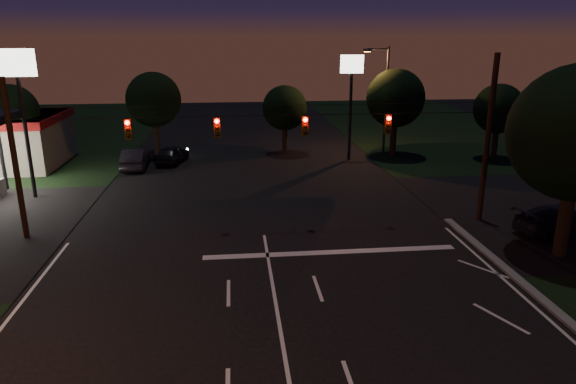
{
  "coord_description": "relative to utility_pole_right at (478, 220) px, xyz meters",
  "views": [
    {
      "loc": [
        -1.41,
        -10.51,
        9.78
      ],
      "look_at": [
        0.98,
        11.66,
        3.0
      ],
      "focal_mm": 32.0,
      "sensor_mm": 36.0,
      "label": 1
    }
  ],
  "objects": [
    {
      "name": "stop_bar",
      "position": [
        -9.0,
        -3.5,
        0.01
      ],
      "size": [
        12.0,
        0.5,
        0.01
      ],
      "primitive_type": "cube",
      "color": "silver",
      "rests_on": "ground"
    },
    {
      "name": "utility_pole_right",
      "position": [
        0.0,
        0.0,
        0.0
      ],
      "size": [
        0.3,
        0.3,
        9.0
      ],
      "primitive_type": "cylinder",
      "color": "black",
      "rests_on": "ground"
    },
    {
      "name": "utility_pole_left",
      "position": [
        -24.0,
        0.0,
        0.0
      ],
      "size": [
        0.28,
        0.28,
        8.0
      ],
      "primitive_type": "cylinder",
      "color": "black",
      "rests_on": "ground"
    },
    {
      "name": "signal_span",
      "position": [
        -12.0,
        -0.04,
        5.5
      ],
      "size": [
        24.0,
        0.4,
        1.56
      ],
      "color": "black",
      "rests_on": "ground"
    },
    {
      "name": "pole_sign_left_near",
      "position": [
        -26.0,
        7.0,
        6.98
      ],
      "size": [
        2.2,
        0.3,
        9.1
      ],
      "color": "black",
      "rests_on": "ground"
    },
    {
      "name": "pole_sign_right",
      "position": [
        -4.0,
        15.0,
        6.24
      ],
      "size": [
        1.8,
        0.3,
        8.4
      ],
      "color": "black",
      "rests_on": "ground"
    },
    {
      "name": "street_light_right_far",
      "position": [
        -0.76,
        17.0,
        5.24
      ],
      "size": [
        2.2,
        0.35,
        9.0
      ],
      "color": "black",
      "rests_on": "ground"
    },
    {
      "name": "tree_far_a",
      "position": [
        -29.98,
        15.12,
        4.26
      ],
      "size": [
        4.2,
        4.2,
        6.42
      ],
      "color": "black",
      "rests_on": "ground"
    },
    {
      "name": "tree_far_b",
      "position": [
        -19.98,
        19.13,
        4.61
      ],
      "size": [
        4.6,
        4.6,
        6.98
      ],
      "color": "black",
      "rests_on": "ground"
    },
    {
      "name": "tree_far_c",
      "position": [
        -8.98,
        18.1,
        3.9
      ],
      "size": [
        3.8,
        3.8,
        5.86
      ],
      "color": "black",
      "rests_on": "ground"
    },
    {
      "name": "tree_far_d",
      "position": [
        0.02,
        16.13,
        4.83
      ],
      "size": [
        4.8,
        4.8,
        7.3
      ],
      "color": "black",
      "rests_on": "ground"
    },
    {
      "name": "tree_far_e",
      "position": [
        8.02,
        14.11,
        4.11
      ],
      "size": [
        4.0,
        4.0,
        6.18
      ],
      "color": "black",
      "rests_on": "ground"
    },
    {
      "name": "car_oncoming_a",
      "position": [
        -18.36,
        15.59,
        0.72
      ],
      "size": [
        2.65,
        4.48,
        1.43
      ],
      "primitive_type": "imported",
      "rotation": [
        0.0,
        0.0,
        2.9
      ],
      "color": "black",
      "rests_on": "ground"
    },
    {
      "name": "car_oncoming_b",
      "position": [
        -21.0,
        14.02,
        0.78
      ],
      "size": [
        1.81,
        4.77,
        1.55
      ],
      "primitive_type": "imported",
      "rotation": [
        0.0,
        0.0,
        3.18
      ],
      "color": "black",
      "rests_on": "ground"
    },
    {
      "name": "car_cross",
      "position": [
        3.27,
        -2.38,
        0.74
      ],
      "size": [
        5.38,
        2.96,
        1.48
      ],
      "primitive_type": "imported",
      "rotation": [
        0.0,
        0.0,
        1.75
      ],
      "color": "black",
      "rests_on": "ground"
    }
  ]
}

